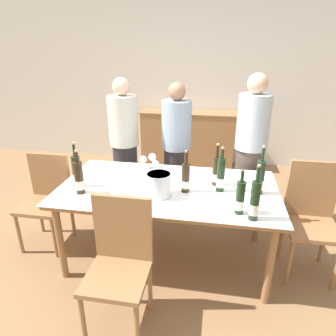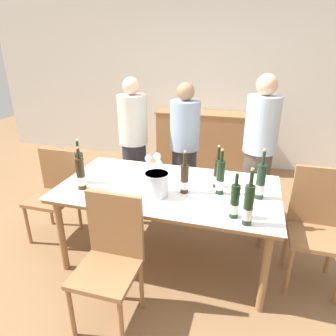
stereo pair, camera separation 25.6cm
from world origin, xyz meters
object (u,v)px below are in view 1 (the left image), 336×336
at_px(person_host, 125,149).
at_px(ice_bucket, 159,184).
at_px(sideboard_cabinet, 188,139).
at_px(person_guest_left, 176,152).
at_px(chair_left_end, 47,194).
at_px(chair_right_end, 311,212).
at_px(chair_near_front, 120,257).
at_px(wine_bottle_6, 216,171).
at_px(wine_bottle_0, 221,176).
at_px(wine_bottle_7, 77,172).
at_px(person_guest_right, 250,154).
at_px(wine_bottle_1, 79,179).
at_px(wine_bottle_3, 260,178).
at_px(wine_glass_2, 143,160).
at_px(wine_glass_1, 246,182).
at_px(wine_bottle_2, 240,199).
at_px(dining_table, 168,193).
at_px(wine_bottle_5, 255,202).
at_px(wine_bottle_4, 186,178).
at_px(wine_glass_3, 156,165).
at_px(wine_glass_0, 152,157).

bearing_deg(person_host, ice_bucket, -58.65).
xyz_separation_m(sideboard_cabinet, person_guest_left, (0.03, -1.54, 0.31)).
bearing_deg(chair_left_end, person_host, 50.35).
height_order(chair_right_end, chair_near_front, chair_right_end).
bearing_deg(wine_bottle_6, person_guest_left, 121.69).
bearing_deg(chair_left_end, chair_right_end, 0.13).
xyz_separation_m(chair_near_front, person_guest_left, (0.16, 1.60, 0.22)).
bearing_deg(wine_bottle_0, chair_near_front, -132.09).
xyz_separation_m(wine_bottle_7, person_guest_right, (1.53, 0.87, -0.05)).
xyz_separation_m(wine_bottle_1, wine_bottle_3, (1.47, 0.24, 0.01)).
bearing_deg(person_host, person_guest_right, -2.46).
relative_size(sideboard_cabinet, chair_right_end, 1.53).
height_order(wine_glass_2, person_host, person_host).
distance_m(wine_bottle_7, wine_glass_1, 1.45).
xyz_separation_m(wine_bottle_2, wine_glass_2, (-0.91, 0.73, -0.03)).
xyz_separation_m(dining_table, person_guest_left, (-0.05, 0.87, 0.08)).
bearing_deg(chair_right_end, wine_bottle_2, -146.18).
height_order(sideboard_cabinet, wine_bottle_5, wine_bottle_5).
bearing_deg(wine_bottle_1, dining_table, 18.50).
distance_m(wine_bottle_2, person_guest_left, 1.38).
xyz_separation_m(wine_bottle_3, chair_right_end, (0.48, 0.09, -0.32)).
bearing_deg(wine_bottle_2, sideboard_cabinet, 103.80).
bearing_deg(chair_near_front, person_guest_right, 57.02).
bearing_deg(dining_table, person_guest_left, 93.56).
height_order(wine_bottle_7, wine_glass_2, wine_bottle_7).
relative_size(wine_bottle_4, wine_glass_3, 2.58).
distance_m(chair_near_front, person_guest_left, 1.63).
distance_m(dining_table, wine_bottle_7, 0.82).
height_order(dining_table, wine_bottle_5, wine_bottle_5).
height_order(wine_bottle_2, person_guest_left, person_guest_left).
distance_m(dining_table, wine_bottle_1, 0.77).
bearing_deg(chair_near_front, wine_bottle_7, 132.93).
relative_size(ice_bucket, wine_glass_3, 1.41).
bearing_deg(wine_bottle_4, sideboard_cabinet, 95.65).
relative_size(chair_near_front, person_guest_right, 0.58).
bearing_deg(wine_glass_0, wine_glass_3, -66.94).
height_order(wine_bottle_3, wine_bottle_6, wine_bottle_3).
xyz_separation_m(ice_bucket, wine_bottle_0, (0.49, 0.18, 0.03)).
distance_m(sideboard_cabinet, wine_glass_1, 2.54).
xyz_separation_m(wine_bottle_6, person_guest_right, (0.34, 0.63, -0.04)).
bearing_deg(wine_bottle_3, chair_right_end, 10.09).
relative_size(wine_bottle_5, chair_left_end, 0.46).
distance_m(wine_glass_0, wine_glass_2, 0.09).
bearing_deg(wine_bottle_0, wine_bottle_3, 1.48).
height_order(wine_glass_3, person_host, person_host).
height_order(chair_left_end, person_guest_left, person_guest_left).
distance_m(wine_glass_0, person_guest_left, 0.50).
distance_m(wine_bottle_6, wine_glass_3, 0.58).
bearing_deg(wine_bottle_5, wine_glass_3, 142.12).
relative_size(wine_bottle_0, wine_bottle_6, 1.03).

